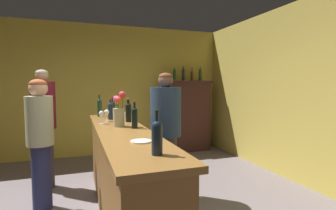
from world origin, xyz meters
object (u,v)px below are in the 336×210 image
at_px(wine_bottle_rose, 135,117).
at_px(display_cabinet, 187,114).
at_px(flower_arrangement, 119,111).
at_px(cheese_plate, 141,141).
at_px(wine_bottle_syrah, 157,136).
at_px(display_bottle_midleft, 183,74).
at_px(wine_glass_front, 101,115).
at_px(wine_glass_mid, 107,113).
at_px(wine_bottle_riesling, 111,110).
at_px(wine_bottle_pinot, 100,107).
at_px(wine_bottle_malbec, 113,108).
at_px(bartender, 166,131).
at_px(bar_counter, 123,173).
at_px(patron_in_grey, 44,124).
at_px(wine_bottle_chardonnay, 128,111).
at_px(display_bottle_midright, 200,74).
at_px(display_bottle_left, 174,75).
at_px(patron_tall, 40,137).
at_px(wine_glass_rear, 127,113).
at_px(display_bottle_center, 192,75).

bearing_deg(wine_bottle_rose, display_cabinet, 55.38).
bearing_deg(flower_arrangement, cheese_plate, -86.61).
relative_size(wine_bottle_syrah, display_bottle_midleft, 0.95).
height_order(wine_glass_front, wine_glass_mid, wine_glass_front).
xyz_separation_m(wine_bottle_riesling, display_bottle_midleft, (1.80, 1.68, 0.59)).
bearing_deg(wine_bottle_pinot, wine_bottle_rose, -77.31).
relative_size(wine_bottle_malbec, bartender, 0.17).
bearing_deg(wine_bottle_rose, wine_glass_mid, 109.55).
distance_m(bar_counter, patron_in_grey, 1.59).
height_order(wine_bottle_chardonnay, display_bottle_midright, display_bottle_midright).
distance_m(display_cabinet, wine_bottle_chardonnay, 2.66).
distance_m(wine_bottle_pinot, display_bottle_left, 2.21).
distance_m(wine_glass_mid, patron_in_grey, 1.01).
height_order(wine_bottle_riesling, display_bottle_left, display_bottle_left).
bearing_deg(wine_glass_front, wine_bottle_riesling, 67.39).
bearing_deg(bar_counter, wine_bottle_malbec, 87.37).
bearing_deg(wine_bottle_malbec, bar_counter, -92.63).
bearing_deg(wine_bottle_riesling, wine_glass_front, -112.61).
distance_m(wine_bottle_malbec, display_bottle_left, 2.12).
height_order(wine_bottle_syrah, wine_bottle_pinot, wine_bottle_pinot).
bearing_deg(patron_tall, bartender, 30.13).
bearing_deg(bartender, wine_bottle_pinot, -54.73).
xyz_separation_m(wine_bottle_syrah, flower_arrangement, (-0.06, 1.31, 0.04)).
relative_size(wine_bottle_riesling, display_bottle_midleft, 0.88).
bearing_deg(cheese_plate, display_cabinet, 60.33).
relative_size(wine_glass_rear, display_bottle_center, 0.43).
relative_size(flower_arrangement, display_bottle_left, 1.38).
xyz_separation_m(bar_counter, wine_glass_rear, (0.19, 0.71, 0.59)).
relative_size(wine_bottle_chardonnay, wine_glass_front, 1.90).
distance_m(wine_bottle_malbec, patron_in_grey, 1.00).
relative_size(flower_arrangement, patron_tall, 0.26).
distance_m(wine_bottle_malbec, wine_glass_front, 0.76).
bearing_deg(patron_tall, wine_bottle_riesling, 57.21).
bearing_deg(bar_counter, display_bottle_midleft, 54.74).
distance_m(wine_bottle_chardonnay, display_bottle_left, 2.52).
bearing_deg(display_bottle_midright, wine_glass_rear, -138.04).
bearing_deg(wine_bottle_riesling, bar_counter, -88.63).
xyz_separation_m(wine_bottle_pinot, display_bottle_midright, (2.35, 1.28, 0.58)).
height_order(wine_glass_mid, patron_tall, patron_tall).
height_order(wine_bottle_malbec, patron_in_grey, patron_in_grey).
bearing_deg(display_bottle_center, wine_bottle_chardonnay, -132.43).
relative_size(cheese_plate, patron_tall, 0.12).
height_order(wine_bottle_pinot, wine_glass_front, wine_bottle_pinot).
height_order(wine_bottle_rose, wine_glass_front, wine_bottle_rose).
relative_size(wine_bottle_riesling, display_bottle_center, 0.99).
bearing_deg(display_bottle_midleft, wine_bottle_malbec, -142.00).
relative_size(display_bottle_midleft, patron_tall, 0.21).
xyz_separation_m(wine_bottle_riesling, display_bottle_left, (1.60, 1.68, 0.57)).
xyz_separation_m(wine_bottle_syrah, display_bottle_midleft, (1.73, 3.66, 0.59)).
xyz_separation_m(bar_counter, patron_in_grey, (-0.92, 1.22, 0.43)).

